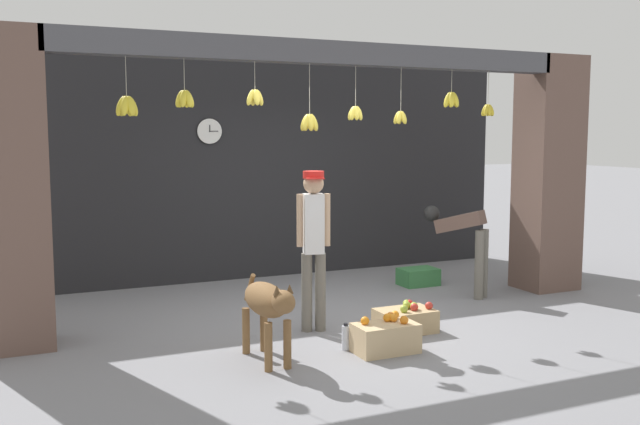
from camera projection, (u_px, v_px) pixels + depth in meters
ground_plane at (334, 319)px, 7.76m from camera, size 60.00×60.00×0.00m
shop_back_wall at (256, 171)px, 9.90m from camera, size 7.68×0.12×2.99m
shop_pillar_left at (8, 191)px, 6.57m from camera, size 0.70×0.60×2.99m
shop_pillar_right at (548, 174)px, 9.17m from camera, size 0.70×0.60×2.99m
storefront_awning at (328, 58)px, 7.55m from camera, size 5.78×0.28×0.96m
dog at (268, 303)px, 6.25m from camera, size 0.31×1.05×0.77m
shopkeeper at (314, 238)px, 7.20m from camera, size 0.33×0.29×1.64m
worker_stooping at (464, 237)px, 8.81m from camera, size 0.57×0.78×1.10m
fruit_crate_oranges at (386, 337)px, 6.59m from camera, size 0.58×0.34×0.35m
fruit_crate_apples at (406, 320)px, 7.27m from camera, size 0.58×0.40×0.31m
produce_box_green at (418, 277)px, 9.49m from camera, size 0.50×0.35×0.23m
water_bottle at (346, 337)px, 6.66m from camera, size 0.08×0.08×0.25m
wall_clock at (209, 131)px, 9.49m from camera, size 0.35×0.03×0.35m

